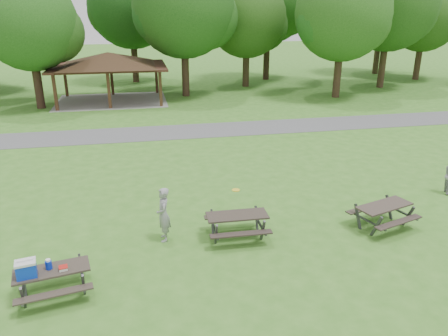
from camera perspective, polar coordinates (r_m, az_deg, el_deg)
The scene contains 17 objects.
ground at distance 13.40m, azimuth -0.83°, elevation -11.44°, with size 160.00×160.00×0.00m, color #387120.
asphalt_path at distance 26.24m, azimuth -6.49°, elevation 4.70°, with size 120.00×3.20×0.02m, color #4E4E51.
pavilion at distance 35.47m, azimuth -14.86°, elevation 13.30°, with size 8.60×7.01×3.76m.
tree_row_d at distance 34.43m, azimuth -23.93°, elevation 16.63°, with size 6.93×6.60×9.27m.
tree_row_e at distance 36.45m, azimuth -5.15°, elevation 19.92°, with size 8.40×8.00×11.02m.
tree_row_f at distance 41.01m, azimuth 3.10°, elevation 18.70°, with size 7.35×7.00×9.55m.
tree_row_g at distance 36.94m, azimuth 15.36°, elevation 18.62°, with size 7.77×7.40×10.25m.
tree_row_h at distance 42.89m, azimuth 20.93°, elevation 19.14°, with size 8.61×8.20×11.37m.
tree_row_i at distance 49.10m, azimuth 24.78°, elevation 17.33°, with size 7.14×6.80×9.52m.
tree_deep_b at distance 44.22m, azimuth -11.90°, elevation 19.81°, with size 8.40×8.00×11.13m.
tree_deep_c at distance 45.18m, azimuth 5.94°, elevation 20.82°, with size 8.82×8.40×11.90m.
tree_deep_d at distance 51.81m, azimuth 20.10°, elevation 19.25°, with size 8.40×8.00×11.27m.
picnic_table_near at distance 12.22m, azimuth -22.44°, elevation -12.55°, with size 2.10×1.80×1.29m.
picnic_table_middle at distance 14.10m, azimuth 1.72°, elevation -6.81°, with size 1.99×1.62×0.85m.
picnic_table_far at distance 15.68m, azimuth 20.15°, elevation -5.21°, with size 2.33×2.08×0.85m.
frisbee_in_flight at distance 14.35m, azimuth 1.56°, elevation -2.89°, with size 0.27×0.27×0.02m.
frisbee_thrower at distance 13.98m, azimuth -7.91°, elevation -6.04°, with size 0.65×0.43×1.78m, color gray.
Camera 1 is at (-2.06, -11.19, 7.08)m, focal length 35.00 mm.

